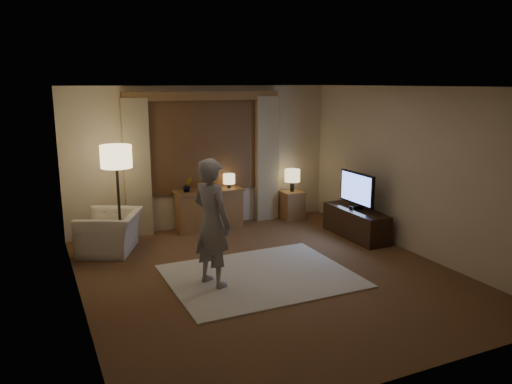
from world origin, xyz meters
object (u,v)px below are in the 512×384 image
sideboard (209,210)px  tv_stand (356,223)px  person (212,222)px  side_table (292,205)px  armchair (110,232)px

sideboard → tv_stand: sideboard is taller
sideboard → person: size_ratio=0.71×
person → tv_stand: bearing=-94.3°
side_table → tv_stand: size_ratio=0.40×
sideboard → side_table: sideboard is taller
person → sideboard: bearing=-40.7°
tv_stand → person: size_ratio=0.82×
armchair → tv_stand: size_ratio=0.71×
sideboard → person: (-0.84, -2.50, 0.52)m
side_table → person: 3.59m
sideboard → person: bearing=-108.6°
person → armchair: bearing=5.4°
side_table → person: size_ratio=0.33×
tv_stand → sideboard: bearing=144.4°
side_table → person: bearing=-136.1°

